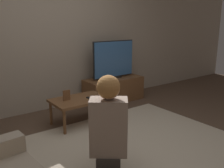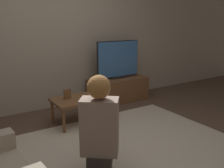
{
  "view_description": "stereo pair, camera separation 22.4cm",
  "coord_description": "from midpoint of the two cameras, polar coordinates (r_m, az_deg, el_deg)",
  "views": [
    {
      "loc": [
        -1.62,
        -2.02,
        1.46
      ],
      "look_at": [
        0.35,
        0.65,
        0.63
      ],
      "focal_mm": 40.0,
      "sensor_mm": 36.0,
      "label": 1
    },
    {
      "loc": [
        -1.44,
        -2.15,
        1.46
      ],
      "look_at": [
        0.35,
        0.65,
        0.63
      ],
      "focal_mm": 40.0,
      "sensor_mm": 36.0,
      "label": 2
    }
  ],
  "objects": [
    {
      "name": "person_kneeling",
      "position": [
        2.29,
        -0.07,
        -10.2
      ],
      "size": [
        0.69,
        0.78,
        1.0
      ],
      "rotation": [
        0.0,
        0.0,
        2.48
      ],
      "color": "#332D28",
      "rests_on": "rug"
    },
    {
      "name": "remote",
      "position": [
        3.6,
        -3.13,
        -3.24
      ],
      "size": [
        0.04,
        0.15,
        0.02
      ],
      "color": "black",
      "rests_on": "coffee_table"
    },
    {
      "name": "coffee_table",
      "position": [
        3.65,
        -5.47,
        -3.87
      ],
      "size": [
        0.79,
        0.52,
        0.38
      ],
      "color": "brown",
      "rests_on": "ground_plane"
    },
    {
      "name": "tv",
      "position": [
        4.58,
        2.81,
        5.61
      ],
      "size": [
        0.87,
        0.08,
        0.69
      ],
      "color": "black",
      "rests_on": "tv_stand"
    },
    {
      "name": "rug",
      "position": [
        2.97,
        3.28,
        -15.28
      ],
      "size": [
        2.94,
        2.09,
        0.02
      ],
      "color": "#BCAD93",
      "rests_on": "ground_plane"
    },
    {
      "name": "tv_stand",
      "position": [
        4.7,
        2.75,
        -1.27
      ],
      "size": [
        1.11,
        0.47,
        0.44
      ],
      "color": "brown",
      "rests_on": "ground_plane"
    },
    {
      "name": "ground_plane",
      "position": [
        2.97,
        3.28,
        -15.42
      ],
      "size": [
        10.0,
        10.0,
        0.0
      ],
      "primitive_type": "plane",
      "color": "brown"
    },
    {
      "name": "wall_back",
      "position": [
        4.3,
        -12.0,
        11.63
      ],
      "size": [
        10.0,
        0.06,
        2.6
      ],
      "color": "tan",
      "rests_on": "ground_plane"
    },
    {
      "name": "picture_frame",
      "position": [
        3.58,
        -8.41,
        -2.38
      ],
      "size": [
        0.11,
        0.01,
        0.15
      ],
      "color": "brown",
      "rests_on": "coffee_table"
    }
  ]
}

